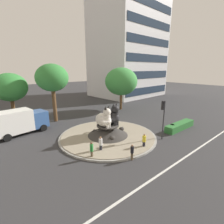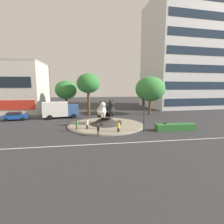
{
  "view_description": "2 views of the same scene",
  "coord_description": "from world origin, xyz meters",
  "px_view_note": "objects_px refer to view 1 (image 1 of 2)",
  "views": [
    {
      "loc": [
        -11.92,
        -15.18,
        8.34
      ],
      "look_at": [
        1.15,
        0.56,
        2.89
      ],
      "focal_mm": 26.66,
      "sensor_mm": 36.0,
      "label": 1
    },
    {
      "loc": [
        -3.01,
        -25.9,
        6.04
      ],
      "look_at": [
        0.94,
        -0.28,
        2.21
      ],
      "focal_mm": 26.82,
      "sensor_mm": 36.0,
      "label": 2
    }
  ],
  "objects_px": {
    "third_tree_left": "(121,82)",
    "traffic_light_mast": "(163,113)",
    "pedestrian_green_shirt": "(92,150)",
    "pedestrian_yellow_shirt": "(144,141)",
    "office_tower": "(128,44)",
    "delivery_box_truck": "(19,122)",
    "pedestrian_white_shirt": "(101,144)",
    "cat_statue_black": "(112,116)",
    "cat_statue_white": "(104,119)",
    "litter_bin": "(172,128)",
    "pedestrian_black_shirt": "(132,152)",
    "broadleaf_tree_behind_island": "(10,87)",
    "second_tree_near_tower": "(52,78)"
  },
  "relations": [
    {
      "from": "third_tree_left",
      "to": "traffic_light_mast",
      "type": "bearing_deg",
      "value": -114.25
    },
    {
      "from": "pedestrian_green_shirt",
      "to": "pedestrian_yellow_shirt",
      "type": "bearing_deg",
      "value": 174.77
    },
    {
      "from": "office_tower",
      "to": "delivery_box_truck",
      "type": "height_order",
      "value": "office_tower"
    },
    {
      "from": "pedestrian_green_shirt",
      "to": "pedestrian_white_shirt",
      "type": "relative_size",
      "value": 1.01
    },
    {
      "from": "pedestrian_white_shirt",
      "to": "delivery_box_truck",
      "type": "distance_m",
      "value": 11.76
    },
    {
      "from": "traffic_light_mast",
      "to": "pedestrian_green_shirt",
      "type": "height_order",
      "value": "traffic_light_mast"
    },
    {
      "from": "cat_statue_black",
      "to": "traffic_light_mast",
      "type": "height_order",
      "value": "traffic_light_mast"
    },
    {
      "from": "cat_statue_white",
      "to": "traffic_light_mast",
      "type": "xyz_separation_m",
      "value": [
        5.2,
        -4.51,
        0.79
      ]
    },
    {
      "from": "litter_bin",
      "to": "pedestrian_black_shirt",
      "type": "bearing_deg",
      "value": -170.11
    },
    {
      "from": "broadleaf_tree_behind_island",
      "to": "litter_bin",
      "type": "relative_size",
      "value": 8.46
    },
    {
      "from": "litter_bin",
      "to": "pedestrian_green_shirt",
      "type": "bearing_deg",
      "value": 175.87
    },
    {
      "from": "cat_statue_black",
      "to": "pedestrian_white_shirt",
      "type": "bearing_deg",
      "value": -65.3
    },
    {
      "from": "delivery_box_truck",
      "to": "cat_statue_black",
      "type": "bearing_deg",
      "value": -50.73
    },
    {
      "from": "traffic_light_mast",
      "to": "pedestrian_yellow_shirt",
      "type": "height_order",
      "value": "traffic_light_mast"
    },
    {
      "from": "delivery_box_truck",
      "to": "second_tree_near_tower",
      "type": "bearing_deg",
      "value": 14.24
    },
    {
      "from": "litter_bin",
      "to": "second_tree_near_tower",
      "type": "bearing_deg",
      "value": 126.29
    },
    {
      "from": "pedestrian_black_shirt",
      "to": "pedestrian_yellow_shirt",
      "type": "relative_size",
      "value": 0.95
    },
    {
      "from": "pedestrian_white_shirt",
      "to": "litter_bin",
      "type": "height_order",
      "value": "pedestrian_white_shirt"
    },
    {
      "from": "second_tree_near_tower",
      "to": "litter_bin",
      "type": "relative_size",
      "value": 9.97
    },
    {
      "from": "cat_statue_white",
      "to": "pedestrian_green_shirt",
      "type": "height_order",
      "value": "cat_statue_white"
    },
    {
      "from": "broadleaf_tree_behind_island",
      "to": "second_tree_near_tower",
      "type": "relative_size",
      "value": 0.85
    },
    {
      "from": "pedestrian_black_shirt",
      "to": "delivery_box_truck",
      "type": "bearing_deg",
      "value": -43.08
    },
    {
      "from": "pedestrian_yellow_shirt",
      "to": "office_tower",
      "type": "bearing_deg",
      "value": 176.12
    },
    {
      "from": "cat_statue_white",
      "to": "pedestrian_black_shirt",
      "type": "height_order",
      "value": "cat_statue_white"
    },
    {
      "from": "cat_statue_white",
      "to": "pedestrian_green_shirt",
      "type": "bearing_deg",
      "value": -60.86
    },
    {
      "from": "pedestrian_black_shirt",
      "to": "broadleaf_tree_behind_island",
      "type": "bearing_deg",
      "value": -52.38
    },
    {
      "from": "pedestrian_yellow_shirt",
      "to": "third_tree_left",
      "type": "bearing_deg",
      "value": -176.45
    },
    {
      "from": "third_tree_left",
      "to": "delivery_box_truck",
      "type": "height_order",
      "value": "third_tree_left"
    },
    {
      "from": "cat_statue_black",
      "to": "third_tree_left",
      "type": "bearing_deg",
      "value": 121.77
    },
    {
      "from": "broadleaf_tree_behind_island",
      "to": "second_tree_near_tower",
      "type": "height_order",
      "value": "second_tree_near_tower"
    },
    {
      "from": "third_tree_left",
      "to": "pedestrian_yellow_shirt",
      "type": "bearing_deg",
      "value": -124.49
    },
    {
      "from": "third_tree_left",
      "to": "pedestrian_green_shirt",
      "type": "height_order",
      "value": "third_tree_left"
    },
    {
      "from": "cat_statue_white",
      "to": "delivery_box_truck",
      "type": "distance_m",
      "value": 11.06
    },
    {
      "from": "pedestrian_white_shirt",
      "to": "delivery_box_truck",
      "type": "bearing_deg",
      "value": -14.9
    },
    {
      "from": "cat_statue_black",
      "to": "second_tree_near_tower",
      "type": "distance_m",
      "value": 11.64
    },
    {
      "from": "traffic_light_mast",
      "to": "delivery_box_truck",
      "type": "height_order",
      "value": "traffic_light_mast"
    },
    {
      "from": "pedestrian_green_shirt",
      "to": "second_tree_near_tower",
      "type": "bearing_deg",
      "value": -85.25
    },
    {
      "from": "cat_statue_black",
      "to": "pedestrian_green_shirt",
      "type": "distance_m",
      "value": 6.17
    },
    {
      "from": "pedestrian_yellow_shirt",
      "to": "litter_bin",
      "type": "xyz_separation_m",
      "value": [
        6.94,
        0.85,
        -0.4
      ]
    },
    {
      "from": "pedestrian_green_shirt",
      "to": "pedestrian_black_shirt",
      "type": "xyz_separation_m",
      "value": [
        2.76,
        -2.57,
        -0.09
      ]
    },
    {
      "from": "traffic_light_mast",
      "to": "pedestrian_white_shirt",
      "type": "xyz_separation_m",
      "value": [
        -7.54,
        2.04,
        -2.4
      ]
    },
    {
      "from": "traffic_light_mast",
      "to": "pedestrian_black_shirt",
      "type": "bearing_deg",
      "value": 94.33
    },
    {
      "from": "second_tree_near_tower",
      "to": "pedestrian_green_shirt",
      "type": "height_order",
      "value": "second_tree_near_tower"
    },
    {
      "from": "pedestrian_yellow_shirt",
      "to": "delivery_box_truck",
      "type": "bearing_deg",
      "value": -105.87
    },
    {
      "from": "cat_statue_black",
      "to": "pedestrian_yellow_shirt",
      "type": "distance_m",
      "value": 5.18
    },
    {
      "from": "cat_statue_white",
      "to": "third_tree_left",
      "type": "height_order",
      "value": "third_tree_left"
    },
    {
      "from": "traffic_light_mast",
      "to": "third_tree_left",
      "type": "xyz_separation_m",
      "value": [
        6.35,
        14.11,
        2.41
      ]
    },
    {
      "from": "office_tower",
      "to": "pedestrian_black_shirt",
      "type": "distance_m",
      "value": 41.54
    },
    {
      "from": "third_tree_left",
      "to": "pedestrian_yellow_shirt",
      "type": "xyz_separation_m",
      "value": [
        -9.85,
        -14.33,
        -4.84
      ]
    },
    {
      "from": "pedestrian_white_shirt",
      "to": "second_tree_near_tower",
      "type": "bearing_deg",
      "value": -43.41
    }
  ]
}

